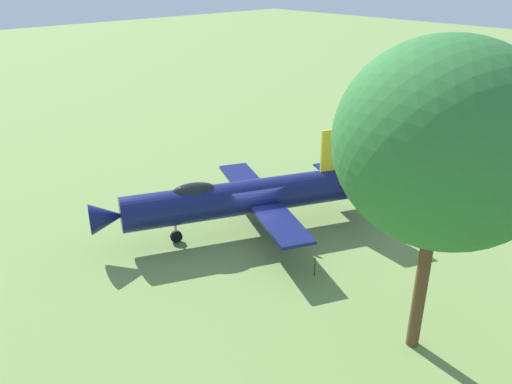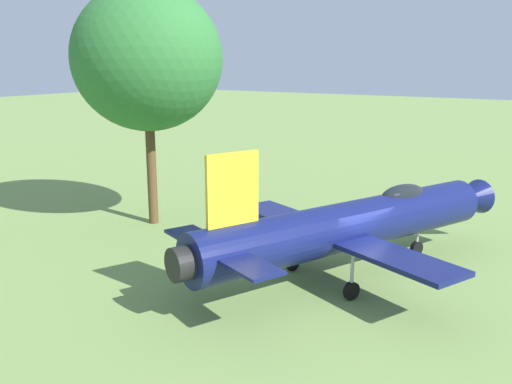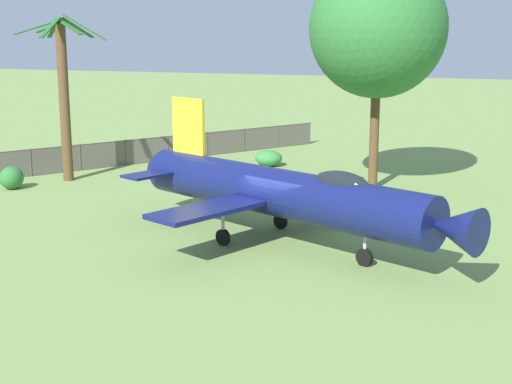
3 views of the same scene
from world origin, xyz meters
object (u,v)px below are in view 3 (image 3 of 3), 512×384
at_px(display_jet, 287,193).
at_px(shrub_near_fence, 12,178).
at_px(info_plaque, 331,193).
at_px(shade_tree, 378,29).
at_px(shrub_by_tree, 269,158).
at_px(palm_tree, 64,96).

relative_size(display_jet, shrub_near_fence, 11.22).
xyz_separation_m(display_jet, info_plaque, (-0.33, -5.30, -1.08)).
height_order(shade_tree, info_plaque, shade_tree).
relative_size(display_jet, info_plaque, 12.25).
relative_size(shrub_near_fence, info_plaque, 1.09).
bearing_deg(display_jet, shrub_by_tree, 134.80).
bearing_deg(shrub_near_fence, info_plaque, -177.28).
bearing_deg(shade_tree, info_plaque, 82.13).
xyz_separation_m(display_jet, shrub_near_fence, (15.59, -4.54, -1.37)).
bearing_deg(display_jet, palm_tree, 176.31).
height_order(display_jet, palm_tree, palm_tree).
height_order(shade_tree, palm_tree, shade_tree).
bearing_deg(display_jet, info_plaque, 110.06).
bearing_deg(shade_tree, palm_tree, 12.54).
relative_size(display_jet, palm_tree, 1.66).
height_order(shade_tree, shrub_near_fence, shade_tree).
distance_m(display_jet, shade_tree, 12.23).
bearing_deg(info_plaque, palm_tree, -7.94).
relative_size(shade_tree, info_plaque, 9.63).
bearing_deg(shrub_by_tree, info_plaque, 122.63).
height_order(display_jet, shade_tree, shade_tree).
height_order(shrub_near_fence, shrub_by_tree, shrub_near_fence).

